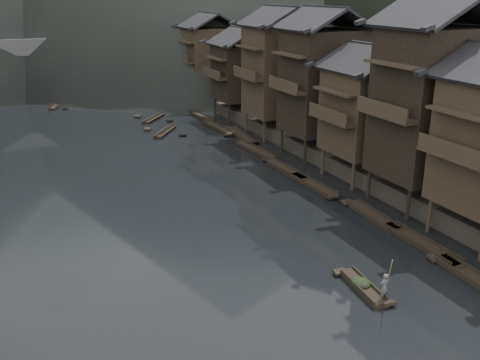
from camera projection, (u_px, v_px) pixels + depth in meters
water at (261, 283)px, 32.07m from camera, size 300.00×300.00×0.00m
right_bank at (351, 100)px, 79.68m from camera, size 40.00×200.00×1.80m
stilt_houses at (335, 74)px, 51.93m from camera, size 9.00×67.60×16.40m
moored_sampans at (247, 144)px, 60.03m from camera, size 2.99×72.35×0.47m
midriver_boats at (113, 107)px, 78.28m from camera, size 14.48×44.35×0.45m
stone_bridge at (74, 59)px, 91.97m from camera, size 40.00×6.00×9.00m
hero_sampan at (363, 287)px, 31.22m from camera, size 1.43×4.62×0.43m
cargo_heap at (361, 277)px, 31.21m from camera, size 1.00×1.31×0.60m
boatman at (384, 283)px, 29.58m from camera, size 0.63×0.44×1.65m
bamboo_pole at (392, 237)px, 28.71m from camera, size 1.33×1.87×3.96m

